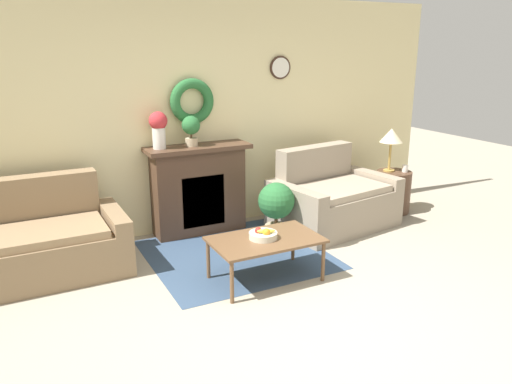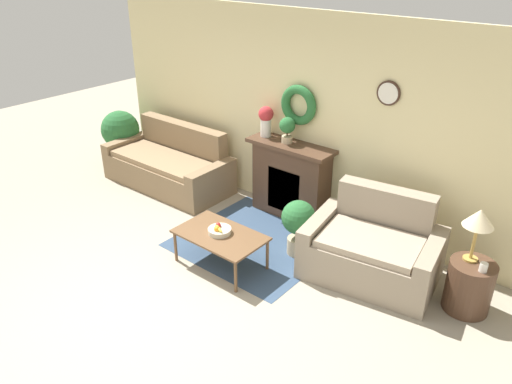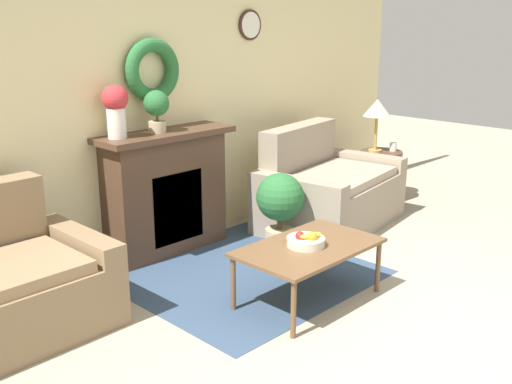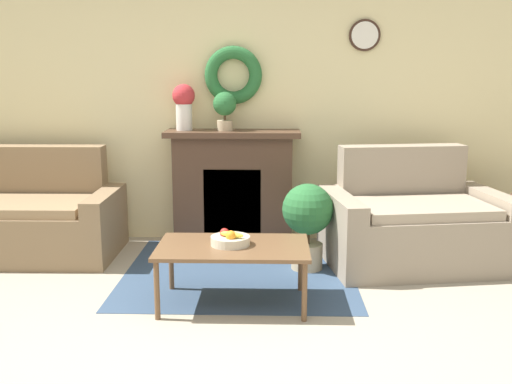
{
  "view_description": "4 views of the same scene",
  "coord_description": "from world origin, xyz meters",
  "px_view_note": "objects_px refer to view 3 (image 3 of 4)",
  "views": [
    {
      "loc": [
        -1.98,
        -2.76,
        2.15
      ],
      "look_at": [
        0.27,
        1.66,
        0.69
      ],
      "focal_mm": 35.0,
      "sensor_mm": 36.0,
      "label": 1
    },
    {
      "loc": [
        3.47,
        -2.43,
        3.39
      ],
      "look_at": [
        0.23,
        1.52,
        0.83
      ],
      "focal_mm": 35.0,
      "sensor_mm": 36.0,
      "label": 2
    },
    {
      "loc": [
        -2.98,
        -1.41,
        1.94
      ],
      "look_at": [
        0.12,
        1.63,
        0.68
      ],
      "focal_mm": 42.0,
      "sensor_mm": 36.0,
      "label": 3
    },
    {
      "loc": [
        0.34,
        -2.81,
        1.57
      ],
      "look_at": [
        0.21,
        1.64,
        0.67
      ],
      "focal_mm": 42.0,
      "sensor_mm": 36.0,
      "label": 4
    }
  ],
  "objects_px": {
    "fruit_bowl": "(306,241)",
    "fireplace": "(166,191)",
    "potted_plant_on_mantel": "(157,107)",
    "potted_plant_floor_by_loveseat": "(280,204)",
    "table_lamp": "(377,109)",
    "vase_on_mantel_left": "(116,108)",
    "loveseat_right": "(327,191)",
    "coffee_table": "(309,250)",
    "side_table_by_loveseat": "(380,176)",
    "mug": "(393,147)"
  },
  "relations": [
    {
      "from": "fruit_bowl",
      "to": "potted_plant_on_mantel",
      "type": "xyz_separation_m",
      "value": [
        -0.15,
        1.47,
        0.8
      ]
    },
    {
      "from": "fireplace",
      "to": "table_lamp",
      "type": "relative_size",
      "value": 2.12
    },
    {
      "from": "potted_plant_on_mantel",
      "to": "fireplace",
      "type": "bearing_deg",
      "value": 11.62
    },
    {
      "from": "vase_on_mantel_left",
      "to": "table_lamp",
      "type": "bearing_deg",
      "value": -8.25
    },
    {
      "from": "fruit_bowl",
      "to": "potted_plant_floor_by_loveseat",
      "type": "distance_m",
      "value": 0.95
    },
    {
      "from": "vase_on_mantel_left",
      "to": "fireplace",
      "type": "bearing_deg",
      "value": -0.73
    },
    {
      "from": "loveseat_right",
      "to": "mug",
      "type": "relative_size",
      "value": 16.86
    },
    {
      "from": "potted_plant_floor_by_loveseat",
      "to": "vase_on_mantel_left",
      "type": "bearing_deg",
      "value": 145.85
    },
    {
      "from": "loveseat_right",
      "to": "potted_plant_on_mantel",
      "type": "xyz_separation_m",
      "value": [
        -1.6,
        0.53,
        0.93
      ]
    },
    {
      "from": "potted_plant_on_mantel",
      "to": "potted_plant_floor_by_loveseat",
      "type": "distance_m",
      "value": 1.3
    },
    {
      "from": "fireplace",
      "to": "side_table_by_loveseat",
      "type": "height_order",
      "value": "fireplace"
    },
    {
      "from": "table_lamp",
      "to": "potted_plant_on_mantel",
      "type": "distance_m",
      "value": 2.63
    },
    {
      "from": "fireplace",
      "to": "potted_plant_on_mantel",
      "type": "xyz_separation_m",
      "value": [
        -0.07,
        -0.01,
        0.73
      ]
    },
    {
      "from": "fruit_bowl",
      "to": "side_table_by_loveseat",
      "type": "distance_m",
      "value": 2.7
    },
    {
      "from": "mug",
      "to": "side_table_by_loveseat",
      "type": "bearing_deg",
      "value": 142.13
    },
    {
      "from": "table_lamp",
      "to": "vase_on_mantel_left",
      "type": "xyz_separation_m",
      "value": [
        -2.95,
        0.43,
        0.28
      ]
    },
    {
      "from": "potted_plant_on_mantel",
      "to": "table_lamp",
      "type": "bearing_deg",
      "value": -8.97
    },
    {
      "from": "potted_plant_on_mantel",
      "to": "potted_plant_floor_by_loveseat",
      "type": "height_order",
      "value": "potted_plant_on_mantel"
    },
    {
      "from": "coffee_table",
      "to": "mug",
      "type": "xyz_separation_m",
      "value": [
        2.58,
        0.95,
        0.22
      ]
    },
    {
      "from": "loveseat_right",
      "to": "potted_plant_floor_by_loveseat",
      "type": "bearing_deg",
      "value": -177.14
    },
    {
      "from": "loveseat_right",
      "to": "table_lamp",
      "type": "relative_size",
      "value": 2.74
    },
    {
      "from": "vase_on_mantel_left",
      "to": "potted_plant_on_mantel",
      "type": "distance_m",
      "value": 0.37
    },
    {
      "from": "table_lamp",
      "to": "vase_on_mantel_left",
      "type": "bearing_deg",
      "value": 171.75
    },
    {
      "from": "coffee_table",
      "to": "side_table_by_loveseat",
      "type": "xyz_separation_m",
      "value": [
        2.48,
        1.03,
        -0.11
      ]
    },
    {
      "from": "fireplace",
      "to": "vase_on_mantel_left",
      "type": "relative_size",
      "value": 2.93
    },
    {
      "from": "vase_on_mantel_left",
      "to": "potted_plant_on_mantel",
      "type": "relative_size",
      "value": 1.2
    },
    {
      "from": "potted_plant_on_mantel",
      "to": "potted_plant_floor_by_loveseat",
      "type": "relative_size",
      "value": 0.49
    },
    {
      "from": "fireplace",
      "to": "side_table_by_loveseat",
      "type": "xyz_separation_m",
      "value": [
        2.57,
        -0.47,
        -0.25
      ]
    },
    {
      "from": "fruit_bowl",
      "to": "fireplace",
      "type": "bearing_deg",
      "value": 92.95
    },
    {
      "from": "loveseat_right",
      "to": "coffee_table",
      "type": "height_order",
      "value": "loveseat_right"
    },
    {
      "from": "coffee_table",
      "to": "potted_plant_on_mantel",
      "type": "height_order",
      "value": "potted_plant_on_mantel"
    },
    {
      "from": "side_table_by_loveseat",
      "to": "coffee_table",
      "type": "bearing_deg",
      "value": -157.49
    },
    {
      "from": "fireplace",
      "to": "side_table_by_loveseat",
      "type": "distance_m",
      "value": 2.63
    },
    {
      "from": "fireplace",
      "to": "table_lamp",
      "type": "height_order",
      "value": "table_lamp"
    },
    {
      "from": "loveseat_right",
      "to": "fruit_bowl",
      "type": "distance_m",
      "value": 1.74
    },
    {
      "from": "table_lamp",
      "to": "vase_on_mantel_left",
      "type": "height_order",
      "value": "vase_on_mantel_left"
    },
    {
      "from": "coffee_table",
      "to": "table_lamp",
      "type": "bearing_deg",
      "value": 23.91
    },
    {
      "from": "fruit_bowl",
      "to": "vase_on_mantel_left",
      "type": "relative_size",
      "value": 0.65
    },
    {
      "from": "loveseat_right",
      "to": "vase_on_mantel_left",
      "type": "bearing_deg",
      "value": 155.56
    },
    {
      "from": "vase_on_mantel_left",
      "to": "potted_plant_on_mantel",
      "type": "bearing_deg",
      "value": -3.11
    },
    {
      "from": "side_table_by_loveseat",
      "to": "potted_plant_floor_by_loveseat",
      "type": "relative_size",
      "value": 0.79
    },
    {
      "from": "side_table_by_loveseat",
      "to": "table_lamp",
      "type": "bearing_deg",
      "value": 141.34
    },
    {
      "from": "coffee_table",
      "to": "vase_on_mantel_left",
      "type": "height_order",
      "value": "vase_on_mantel_left"
    },
    {
      "from": "fruit_bowl",
      "to": "vase_on_mantel_left",
      "type": "bearing_deg",
      "value": 109.04
    },
    {
      "from": "coffee_table",
      "to": "loveseat_right",
      "type": "bearing_deg",
      "value": 33.6
    },
    {
      "from": "fruit_bowl",
      "to": "side_table_by_loveseat",
      "type": "relative_size",
      "value": 0.48
    },
    {
      "from": "fruit_bowl",
      "to": "potted_plant_on_mantel",
      "type": "height_order",
      "value": "potted_plant_on_mantel"
    },
    {
      "from": "potted_plant_on_mantel",
      "to": "potted_plant_floor_by_loveseat",
      "type": "xyz_separation_m",
      "value": [
        0.71,
        -0.71,
        -0.82
      ]
    },
    {
      "from": "fireplace",
      "to": "table_lamp",
      "type": "xyz_separation_m",
      "value": [
        2.52,
        -0.42,
        0.48
      ]
    },
    {
      "from": "loveseat_right",
      "to": "potted_plant_on_mantel",
      "type": "distance_m",
      "value": 1.92
    }
  ]
}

